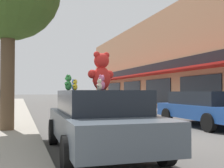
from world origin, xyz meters
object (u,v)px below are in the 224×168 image
(parked_car_far_center, at_px, (205,107))
(teddy_bear_cream, at_px, (100,85))
(teddy_bear_giant, at_px, (101,72))
(teddy_bear_green, at_px, (68,83))
(teddy_bear_pink, at_px, (102,83))
(teddy_bear_yellow, at_px, (75,85))
(teddy_bear_blue, at_px, (74,85))
(plush_art_car, at_px, (100,120))

(parked_car_far_center, bearing_deg, teddy_bear_cream, -142.57)
(teddy_bear_giant, height_order, teddy_bear_green, teddy_bear_giant)
(teddy_bear_pink, relative_size, teddy_bear_green, 0.84)
(teddy_bear_giant, xyz_separation_m, teddy_bear_pink, (-0.23, -0.80, -0.29))
(teddy_bear_giant, height_order, teddy_bear_cream, teddy_bear_giant)
(teddy_bear_giant, distance_m, teddy_bear_green, 0.88)
(parked_car_far_center, bearing_deg, teddy_bear_pink, -144.23)
(teddy_bear_yellow, bearing_deg, teddy_bear_cream, 60.42)
(teddy_bear_pink, bearing_deg, parked_car_far_center, 176.35)
(teddy_bear_giant, relative_size, teddy_bear_cream, 4.15)
(teddy_bear_giant, distance_m, teddy_bear_blue, 0.74)
(teddy_bear_blue, bearing_deg, teddy_bear_pink, -175.17)
(teddy_bear_cream, distance_m, parked_car_far_center, 7.09)
(plush_art_car, height_order, parked_car_far_center, plush_art_car)
(teddy_bear_giant, relative_size, teddy_bear_pink, 2.83)
(teddy_bear_yellow, height_order, parked_car_far_center, teddy_bear_yellow)
(plush_art_car, bearing_deg, parked_car_far_center, 33.89)
(teddy_bear_pink, relative_size, teddy_bear_cream, 1.47)
(plush_art_car, relative_size, teddy_bear_cream, 20.49)
(teddy_bear_yellow, bearing_deg, teddy_bear_blue, -150.39)
(teddy_bear_giant, distance_m, teddy_bear_cream, 1.26)
(teddy_bear_giant, height_order, teddy_bear_blue, teddy_bear_giant)
(teddy_bear_yellow, bearing_deg, teddy_bear_pink, 86.54)
(teddy_bear_giant, height_order, parked_car_far_center, teddy_bear_giant)
(teddy_bear_cream, height_order, teddy_bear_yellow, teddy_bear_yellow)
(teddy_bear_green, bearing_deg, teddy_bear_giant, 89.17)
(teddy_bear_green, bearing_deg, teddy_bear_yellow, 31.98)
(plush_art_car, relative_size, teddy_bear_giant, 4.94)
(teddy_bear_blue, bearing_deg, plush_art_car, -136.44)
(teddy_bear_cream, relative_size, teddy_bear_green, 0.57)
(plush_art_car, relative_size, teddy_bear_pink, 13.95)
(teddy_bear_green, xyz_separation_m, teddy_bear_yellow, (0.01, -0.85, -0.07))
(teddy_bear_blue, bearing_deg, teddy_bear_yellow, 147.46)
(plush_art_car, xyz_separation_m, teddy_bear_blue, (-0.55, 0.21, 0.78))
(plush_art_car, height_order, teddy_bear_green, teddy_bear_green)
(teddy_bear_pink, distance_m, teddy_bear_blue, 0.86)
(teddy_bear_green, height_order, parked_car_far_center, teddy_bear_green)
(parked_car_far_center, bearing_deg, teddy_bear_giant, -149.09)
(teddy_bear_blue, bearing_deg, teddy_bear_green, -20.37)
(plush_art_car, relative_size, teddy_bear_yellow, 19.13)
(teddy_bear_cream, xyz_separation_m, teddy_bear_green, (-0.34, 1.60, 0.08))
(teddy_bear_cream, height_order, teddy_bear_green, teddy_bear_green)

